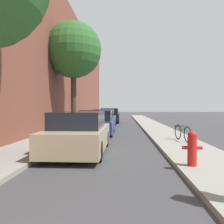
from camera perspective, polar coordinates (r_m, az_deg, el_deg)
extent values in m
plane|color=#3D3D3F|center=(16.05, 0.86, -4.43)|extent=(120.00, 120.00, 0.00)
cube|color=gray|center=(16.41, -9.34, -4.11)|extent=(2.00, 52.00, 0.12)
cube|color=gray|center=(16.20, 11.19, -4.19)|extent=(2.00, 52.00, 0.12)
cube|color=brown|center=(17.03, -13.96, 12.94)|extent=(0.70, 52.00, 10.10)
cylinder|color=black|center=(9.64, -11.10, -6.37)|extent=(0.22, 0.62, 0.62)
cylinder|color=black|center=(9.38, -1.63, -6.56)|extent=(0.22, 0.62, 0.62)
cylinder|color=black|center=(7.14, -16.31, -9.07)|extent=(0.22, 0.62, 0.62)
cylinder|color=black|center=(6.79, -3.43, -9.56)|extent=(0.22, 0.62, 0.62)
cube|color=tan|center=(8.16, -7.95, -6.24)|extent=(1.80, 4.26, 0.70)
cube|color=black|center=(7.94, -8.20, -1.93)|extent=(1.58, 2.21, 0.55)
cylinder|color=black|center=(14.97, -6.25, -3.65)|extent=(0.22, 0.62, 0.62)
cylinder|color=black|center=(14.80, 0.19, -3.70)|extent=(0.22, 0.62, 0.62)
cylinder|color=black|center=(12.39, -8.19, -4.67)|extent=(0.22, 0.62, 0.62)
cylinder|color=black|center=(12.18, -0.40, -4.76)|extent=(0.22, 0.62, 0.62)
cube|color=navy|center=(13.54, -3.63, -3.37)|extent=(1.91, 4.24, 0.65)
cube|color=black|center=(13.34, -3.72, -0.78)|extent=(1.68, 2.21, 0.58)
cylinder|color=black|center=(19.89, -3.73, -2.47)|extent=(0.22, 0.60, 0.60)
cylinder|color=black|center=(19.77, 0.59, -2.49)|extent=(0.22, 0.60, 0.60)
cylinder|color=black|center=(17.23, -4.77, -3.05)|extent=(0.22, 0.60, 0.60)
cylinder|color=black|center=(17.09, 0.22, -3.08)|extent=(0.22, 0.60, 0.60)
cube|color=#1E6066|center=(18.47, -1.91, -2.09)|extent=(1.70, 4.35, 0.70)
cube|color=black|center=(18.27, -1.96, -0.18)|extent=(1.50, 2.26, 0.54)
cylinder|color=black|center=(24.95, -2.20, -1.63)|extent=(0.22, 0.68, 0.68)
cylinder|color=black|center=(24.86, 1.59, -1.64)|extent=(0.22, 0.68, 0.68)
cylinder|color=black|center=(22.23, -2.83, -1.98)|extent=(0.22, 0.68, 0.68)
cylinder|color=black|center=(22.12, 1.42, -2.00)|extent=(0.22, 0.68, 0.68)
cube|color=black|center=(23.51, -0.50, -1.26)|extent=(1.87, 4.42, 0.76)
cube|color=black|center=(23.32, -0.52, 0.29)|extent=(1.65, 2.30, 0.52)
cylinder|color=#423323|center=(15.36, -9.40, 3.55)|extent=(0.35, 0.35, 4.18)
sphere|color=#2D6028|center=(15.80, -9.44, 14.82)|extent=(3.64, 3.64, 3.64)
cylinder|color=red|center=(6.17, 19.08, -9.07)|extent=(0.22, 0.22, 0.73)
sphere|color=red|center=(6.11, 19.10, -5.38)|extent=(0.21, 0.21, 0.21)
cylinder|color=red|center=(6.11, 17.53, -8.33)|extent=(0.15, 0.09, 0.09)
cylinder|color=red|center=(6.21, 20.61, -8.21)|extent=(0.15, 0.09, 0.09)
torus|color=black|center=(11.00, 15.88, -4.71)|extent=(0.16, 0.66, 0.67)
torus|color=black|center=(10.12, 18.05, -5.23)|extent=(0.16, 0.66, 0.67)
cube|color=#2D7547|center=(10.54, 16.92, -4.15)|extent=(0.18, 0.80, 0.04)
cylinder|color=#2D7547|center=(10.38, 17.32, -3.73)|extent=(0.04, 0.04, 0.18)
cube|color=black|center=(10.90, 16.05, -3.35)|extent=(0.44, 0.11, 0.04)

